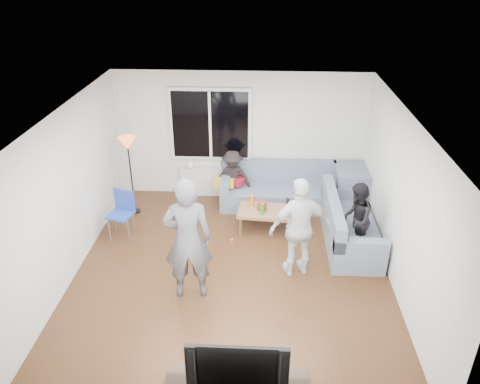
# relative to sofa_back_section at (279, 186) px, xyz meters

# --- Properties ---
(floor) EXTENTS (5.00, 5.50, 0.04)m
(floor) POSITION_rel_sofa_back_section_xyz_m (-0.78, -2.27, -0.45)
(floor) COLOR #56351C
(floor) RESTS_ON ground
(ceiling) EXTENTS (5.00, 5.50, 0.04)m
(ceiling) POSITION_rel_sofa_back_section_xyz_m (-0.78, -2.27, 2.20)
(ceiling) COLOR white
(ceiling) RESTS_ON ground
(wall_back) EXTENTS (5.00, 0.04, 2.60)m
(wall_back) POSITION_rel_sofa_back_section_xyz_m (-0.78, 0.50, 0.88)
(wall_back) COLOR silver
(wall_back) RESTS_ON ground
(wall_front) EXTENTS (5.00, 0.04, 2.60)m
(wall_front) POSITION_rel_sofa_back_section_xyz_m (-0.78, -5.04, 0.88)
(wall_front) COLOR silver
(wall_front) RESTS_ON ground
(wall_left) EXTENTS (0.04, 5.50, 2.60)m
(wall_left) POSITION_rel_sofa_back_section_xyz_m (-3.30, -2.27, 0.88)
(wall_left) COLOR silver
(wall_left) RESTS_ON ground
(wall_right) EXTENTS (0.04, 5.50, 2.60)m
(wall_right) POSITION_rel_sofa_back_section_xyz_m (1.74, -2.27, 0.88)
(wall_right) COLOR silver
(wall_right) RESTS_ON ground
(window_frame) EXTENTS (1.62, 0.06, 1.47)m
(window_frame) POSITION_rel_sofa_back_section_xyz_m (-1.38, 0.42, 1.12)
(window_frame) COLOR white
(window_frame) RESTS_ON wall_back
(window_glass) EXTENTS (1.50, 0.02, 1.35)m
(window_glass) POSITION_rel_sofa_back_section_xyz_m (-1.38, 0.38, 1.12)
(window_glass) COLOR black
(window_glass) RESTS_ON window_frame
(window_mullion) EXTENTS (0.05, 0.03, 1.35)m
(window_mullion) POSITION_rel_sofa_back_section_xyz_m (-1.38, 0.37, 1.12)
(window_mullion) COLOR white
(window_mullion) RESTS_ON window_frame
(radiator) EXTENTS (1.30, 0.12, 0.62)m
(radiator) POSITION_rel_sofa_back_section_xyz_m (-1.38, 0.38, -0.11)
(radiator) COLOR silver
(radiator) RESTS_ON floor
(potted_plant) EXTENTS (0.25, 0.22, 0.39)m
(potted_plant) POSITION_rel_sofa_back_section_xyz_m (-1.08, 0.35, 0.39)
(potted_plant) COLOR #2F712D
(potted_plant) RESTS_ON radiator
(vase) EXTENTS (0.18, 0.18, 0.18)m
(vase) POSITION_rel_sofa_back_section_xyz_m (-1.81, 0.35, 0.29)
(vase) COLOR white
(vase) RESTS_ON radiator
(sofa_back_section) EXTENTS (2.30, 0.85, 0.85)m
(sofa_back_section) POSITION_rel_sofa_back_section_xyz_m (0.00, 0.00, 0.00)
(sofa_back_section) COLOR slate
(sofa_back_section) RESTS_ON floor
(sofa_right_section) EXTENTS (2.00, 0.85, 0.85)m
(sofa_right_section) POSITION_rel_sofa_back_section_xyz_m (1.24, -1.27, 0.00)
(sofa_right_section) COLOR slate
(sofa_right_section) RESTS_ON floor
(sofa_corner) EXTENTS (0.85, 0.85, 0.85)m
(sofa_corner) POSITION_rel_sofa_back_section_xyz_m (1.52, 0.00, 0.00)
(sofa_corner) COLOR slate
(sofa_corner) RESTS_ON floor
(cushion_yellow) EXTENTS (0.38, 0.32, 0.14)m
(cushion_yellow) POSITION_rel_sofa_back_section_xyz_m (-1.08, -0.02, 0.09)
(cushion_yellow) COLOR gold
(cushion_yellow) RESTS_ON sofa_back_section
(cushion_red) EXTENTS (0.46, 0.44, 0.13)m
(cushion_red) POSITION_rel_sofa_back_section_xyz_m (-0.87, 0.06, 0.09)
(cushion_red) COLOR maroon
(cushion_red) RESTS_ON sofa_back_section
(coffee_table) EXTENTS (1.15, 0.70, 0.40)m
(coffee_table) POSITION_rel_sofa_back_section_xyz_m (-0.20, -0.92, -0.22)
(coffee_table) COLOR #996D4A
(coffee_table) RESTS_ON floor
(pitcher) EXTENTS (0.17, 0.17, 0.17)m
(pitcher) POSITION_rel_sofa_back_section_xyz_m (-0.32, -0.91, 0.06)
(pitcher) COLOR maroon
(pitcher) RESTS_ON coffee_table
(side_chair) EXTENTS (0.50, 0.50, 0.86)m
(side_chair) POSITION_rel_sofa_back_section_xyz_m (-2.83, -1.31, 0.01)
(side_chair) COLOR #2641A7
(side_chair) RESTS_ON floor
(floor_lamp) EXTENTS (0.32, 0.32, 1.56)m
(floor_lamp) POSITION_rel_sofa_back_section_xyz_m (-2.83, -0.42, 0.36)
(floor_lamp) COLOR orange
(floor_lamp) RESTS_ON floor
(player_left) EXTENTS (0.76, 0.55, 1.93)m
(player_left) POSITION_rel_sofa_back_section_xyz_m (-1.37, -2.81, 0.54)
(player_left) COLOR #49494E
(player_left) RESTS_ON floor
(player_right) EXTENTS (1.04, 0.66, 1.65)m
(player_right) POSITION_rel_sofa_back_section_xyz_m (0.27, -2.19, 0.40)
(player_right) COLOR silver
(player_right) RESTS_ON floor
(spectator_right) EXTENTS (0.61, 0.72, 1.29)m
(spectator_right) POSITION_rel_sofa_back_section_xyz_m (1.24, -1.59, 0.22)
(spectator_right) COLOR black
(spectator_right) RESTS_ON floor
(spectator_back) EXTENTS (0.77, 0.47, 1.15)m
(spectator_back) POSITION_rel_sofa_back_section_xyz_m (-0.93, 0.03, 0.15)
(spectator_back) COLOR black
(spectator_back) RESTS_ON floor
(television) EXTENTS (1.08, 0.14, 0.62)m
(television) POSITION_rel_sofa_back_section_xyz_m (-0.54, -4.77, 0.33)
(television) COLOR black
(television) RESTS_ON tv_console
(bottle_b) EXTENTS (0.08, 0.08, 0.21)m
(bottle_b) POSITION_rel_sofa_back_section_xyz_m (-0.32, -1.06, 0.08)
(bottle_b) COLOR #288718
(bottle_b) RESTS_ON coffee_table
(bottle_e) EXTENTS (0.07, 0.07, 0.20)m
(bottle_e) POSITION_rel_sofa_back_section_xyz_m (0.15, -0.81, 0.07)
(bottle_e) COLOR black
(bottle_e) RESTS_ON coffee_table
(bottle_a) EXTENTS (0.07, 0.07, 0.22)m
(bottle_a) POSITION_rel_sofa_back_section_xyz_m (-0.51, -0.78, 0.08)
(bottle_a) COLOR orange
(bottle_a) RESTS_ON coffee_table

